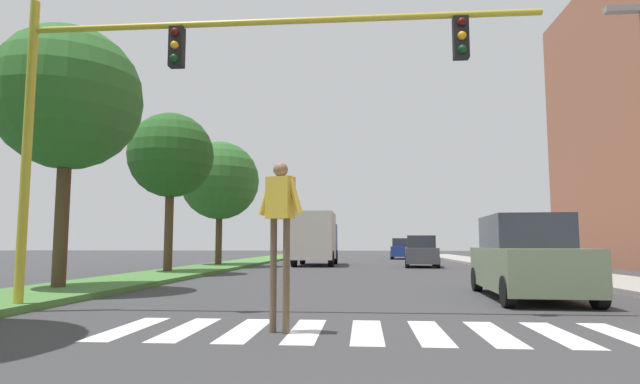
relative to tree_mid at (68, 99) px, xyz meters
name	(u,v)px	position (x,y,z in m)	size (l,w,h in m)	color
ground_plane	(364,267)	(8.08, 16.19, -5.25)	(140.00, 140.00, 0.00)	#38383A
crosswalk	(367,332)	(8.08, -5.40, -5.24)	(7.65, 2.20, 0.01)	silver
median_strip	(219,266)	(0.30, 14.19, -5.17)	(2.96, 64.00, 0.15)	#477A38
tree_mid	(68,99)	(0.00, 0.00, 0.00)	(3.95, 3.95, 7.10)	#4C3823
tree_far	(171,156)	(-0.16, 8.04, -0.20)	(3.63, 3.63, 6.74)	#4C3823
tree_distant	(220,181)	(-0.06, 15.29, -0.39)	(4.43, 4.43, 6.94)	#4C3823
sidewalk_right	(520,268)	(16.03, 14.19, -5.17)	(3.00, 64.00, 0.15)	#9E9991
traffic_light_gantry	(177,82)	(4.48, -3.70, -0.85)	(9.98, 0.30, 6.00)	gold
pedestrian_performer	(280,218)	(6.82, -5.61, -3.59)	(0.73, 0.36, 2.49)	brown
suv_crossing	(526,259)	(11.91, -0.43, -4.32)	(2.17, 4.69, 1.97)	gray
sedan_midblock	(421,252)	(11.29, 16.32, -4.44)	(2.09, 4.16, 1.75)	#474C51
sedan_distant	(402,249)	(11.39, 31.91, -4.43)	(2.26, 4.58, 1.77)	navy
truck_box_delivery	(316,238)	(5.18, 17.78, -3.61)	(2.40, 6.20, 3.10)	navy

